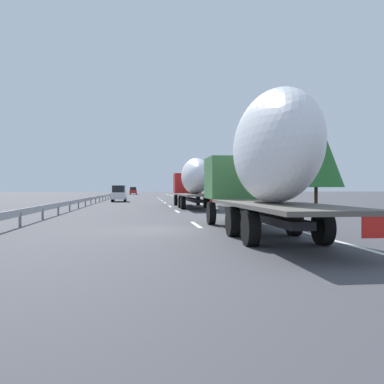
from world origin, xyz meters
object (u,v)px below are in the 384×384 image
truck_trailing (263,160)px  car_red_compact (133,191)px  truck_lead (193,180)px  car_white_van (119,194)px  road_sign (197,184)px

truck_trailing → car_red_compact: (95.15, 6.96, -1.71)m
truck_lead → truck_trailing: size_ratio=1.10×
truck_trailing → car_white_van: (37.82, 7.26, -1.68)m
truck_trailing → car_red_compact: bearing=4.2°
car_white_van → car_red_compact: (57.32, -0.30, -0.03)m
truck_trailing → road_sign: 42.77m
truck_lead → truck_trailing: truck_trailing is taller
truck_lead → car_white_van: (17.06, 7.26, -1.38)m
car_white_van → road_sign: 11.49m
truck_trailing → car_red_compact: truck_trailing is taller
car_red_compact → road_sign: (-52.49, -10.06, 1.22)m
truck_trailing → car_red_compact: 95.41m
road_sign → truck_trailing: bearing=175.8°
truck_lead → road_sign: 22.11m
road_sign → car_white_van: bearing=115.0°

